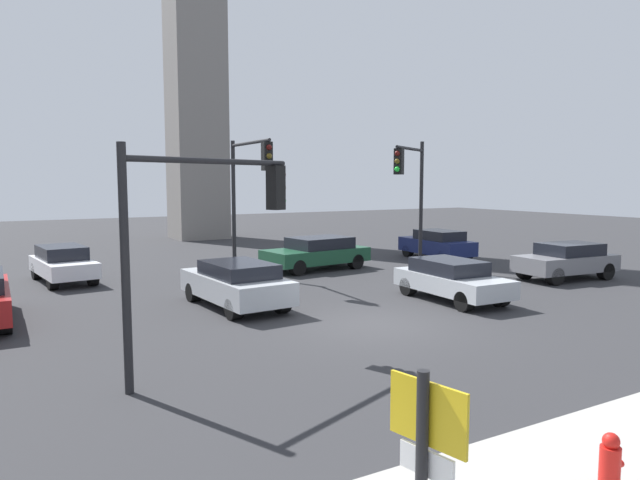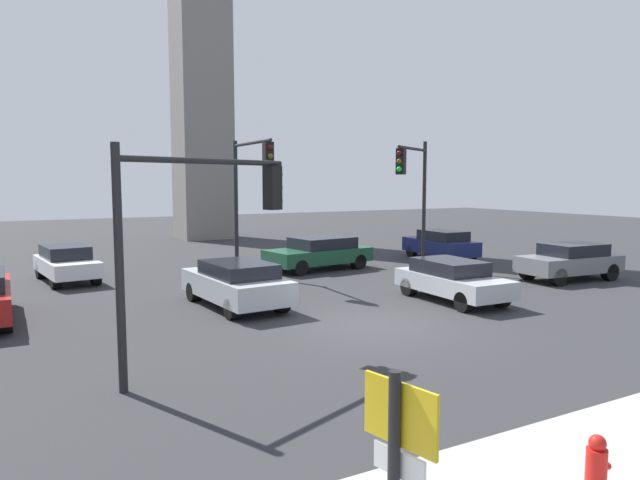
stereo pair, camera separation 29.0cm
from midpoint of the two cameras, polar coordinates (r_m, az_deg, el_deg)
ground_plane at (r=15.70m, az=5.00°, el=-8.27°), size 99.35×99.35×0.00m
direction_sign at (r=4.97m, az=8.39°, el=-21.84°), size 0.20×0.74×2.22m
traffic_light_0 at (r=11.96m, az=-11.10°, el=2.92°), size 4.00×1.72×4.50m
traffic_light_1 at (r=22.08m, az=-7.42°, el=6.05°), size 0.36×3.89×5.43m
traffic_light_2 at (r=24.05m, az=8.62°, el=5.81°), size 2.80×1.90×5.50m
fire_hydrant at (r=7.99m, az=25.70°, el=-19.31°), size 0.34×0.24×0.74m
car_0 at (r=28.75m, az=11.19°, el=-0.39°), size 1.83×4.08×1.43m
car_1 at (r=18.98m, az=12.40°, el=-3.78°), size 1.87×4.07×1.31m
car_2 at (r=17.75m, az=-8.71°, el=-4.22°), size 2.18×4.47×1.40m
car_3 at (r=24.37m, az=22.83°, el=-1.85°), size 4.13×2.06×1.41m
car_5 at (r=23.97m, az=-24.33°, el=-2.09°), size 2.13×4.19×1.37m
car_6 at (r=24.95m, az=-0.65°, el=-1.23°), size 4.73×2.59×1.40m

